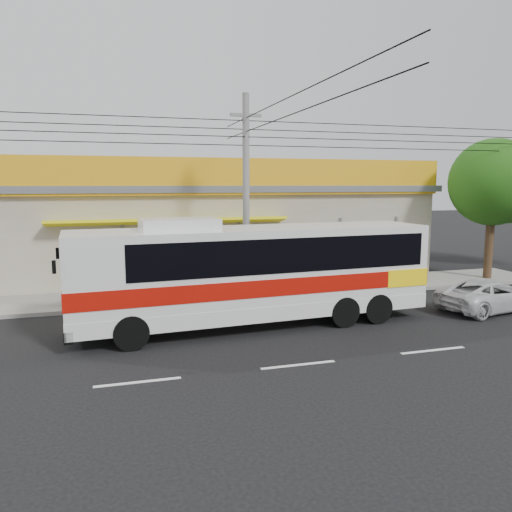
{
  "coord_description": "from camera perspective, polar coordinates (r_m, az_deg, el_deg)",
  "views": [
    {
      "loc": [
        -4.46,
        -13.91,
        4.6
      ],
      "look_at": [
        0.19,
        2.0,
        2.18
      ],
      "focal_mm": 35.0,
      "sensor_mm": 36.0,
      "label": 1
    }
  ],
  "objects": [
    {
      "name": "sidewalk",
      "position": [
        20.9,
        -3.59,
        -4.23
      ],
      "size": [
        30.0,
        3.2,
        0.15
      ],
      "primitive_type": "cube",
      "color": "gray",
      "rests_on": "ground"
    },
    {
      "name": "coach_bus",
      "position": [
        16.04,
        0.44,
        -1.38
      ],
      "size": [
        11.67,
        3.14,
        3.56
      ],
      "rotation": [
        0.0,
        0.0,
        0.06
      ],
      "color": "silver",
      "rests_on": "ground"
    },
    {
      "name": "storefront_building",
      "position": [
        25.93,
        -6.36,
        3.16
      ],
      "size": [
        22.6,
        9.2,
        5.7
      ],
      "color": "#A49A84",
      "rests_on": "ground"
    },
    {
      "name": "lane_markings",
      "position": [
        13.08,
        4.85,
        -12.32
      ],
      "size": [
        50.0,
        0.12,
        0.01
      ],
      "primitive_type": null,
      "color": "silver",
      "rests_on": "ground"
    },
    {
      "name": "motorbike_dark",
      "position": [
        19.63,
        -18.26,
        -3.53
      ],
      "size": [
        1.93,
        0.68,
        1.14
      ],
      "primitive_type": "imported",
      "rotation": [
        0.0,
        0.0,
        1.65
      ],
      "color": "black",
      "rests_on": "sidewalk"
    },
    {
      "name": "tree_near",
      "position": [
        25.89,
        25.77,
        7.29
      ],
      "size": [
        4.02,
        4.02,
        6.67
      ],
      "color": "#332114",
      "rests_on": "ground"
    },
    {
      "name": "utility_pole",
      "position": [
        18.85,
        -1.16,
        14.02
      ],
      "size": [
        34.0,
        14.0,
        7.86
      ],
      "color": "slate",
      "rests_on": "ground"
    },
    {
      "name": "white_car",
      "position": [
        20.12,
        25.18,
        -4.05
      ],
      "size": [
        4.38,
        2.57,
        1.14
      ],
      "primitive_type": "imported",
      "rotation": [
        0.0,
        0.0,
        1.74
      ],
      "color": "silver",
      "rests_on": "ground"
    },
    {
      "name": "ground",
      "position": [
        15.31,
        1.44,
        -9.19
      ],
      "size": [
        120.0,
        120.0,
        0.0
      ],
      "primitive_type": "plane",
      "color": "black",
      "rests_on": "ground"
    }
  ]
}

